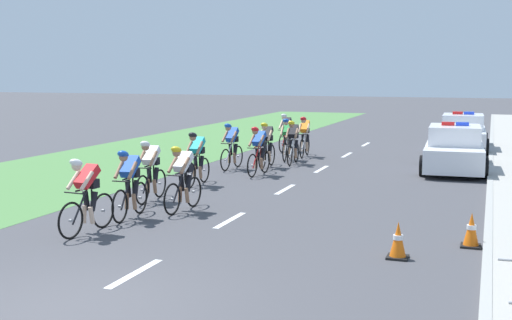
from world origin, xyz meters
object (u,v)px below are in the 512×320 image
object	(u,v)px
cyclist_seventh	(232,145)
cyclist_eighth	(267,144)
cyclist_third	(183,177)
cyclist_twelfth	(286,132)
cyclist_lead	(86,194)
police_car_second	(463,134)
traffic_cone_near	(471,230)
cyclist_tenth	(287,138)
traffic_cone_mid	(398,241)
cyclist_sixth	(259,150)
cyclist_second	(129,183)
cyclist_fourth	(150,170)
cyclist_fifth	(197,158)
cyclist_eleventh	(305,136)
cyclist_ninth	(293,141)
police_car_nearest	(454,150)

from	to	relation	value
cyclist_seventh	cyclist_eighth	distance (m)	1.23
cyclist_third	cyclist_twelfth	bearing A→B (deg)	95.86
cyclist_lead	cyclist_seventh	world-z (taller)	same
police_car_second	traffic_cone_near	world-z (taller)	police_car_second
cyclist_third	cyclist_tenth	xyz separation A→B (m)	(-0.37, 9.30, 0.00)
cyclist_lead	cyclist_third	size ratio (longest dim) A/B	1.00
cyclist_seventh	traffic_cone_mid	xyz separation A→B (m)	(6.60, -8.75, -0.48)
cyclist_lead	cyclist_sixth	distance (m)	8.19
cyclist_second	police_car_second	xyz separation A→B (m)	(6.24, 15.67, -0.11)
cyclist_second	cyclist_sixth	xyz separation A→B (m)	(0.59, 6.68, 0.00)
traffic_cone_near	cyclist_lead	bearing A→B (deg)	-168.01
cyclist_fourth	cyclist_eighth	size ratio (longest dim) A/B	1.00
cyclist_twelfth	traffic_cone_mid	bearing A→B (deg)	-65.66
cyclist_lead	cyclist_fifth	distance (m)	5.83
cyclist_tenth	cyclist_eleventh	bearing A→B (deg)	74.28
cyclist_lead	cyclist_third	xyz separation A→B (m)	(0.84, 2.56, 0.00)
cyclist_sixth	cyclist_twelfth	bearing A→B (deg)	99.62
cyclist_ninth	cyclist_twelfth	xyz separation A→B (m)	(-1.35, 3.51, 0.00)
police_car_second	cyclist_tenth	bearing A→B (deg)	-137.97
cyclist_eleventh	traffic_cone_near	distance (m)	13.17
cyclist_lead	cyclist_sixth	world-z (taller)	same
cyclist_fourth	cyclist_eleventh	size ratio (longest dim) A/B	1.00
cyclist_eighth	cyclist_lead	bearing A→B (deg)	-92.21
cyclist_fifth	traffic_cone_near	distance (m)	8.65
cyclist_fifth	cyclist_eighth	xyz separation A→B (m)	(0.70, 4.01, 0.00)
cyclist_third	cyclist_fifth	distance (m)	3.46
police_car_nearest	traffic_cone_mid	distance (m)	10.81
cyclist_second	traffic_cone_mid	bearing A→B (deg)	-11.04
traffic_cone_mid	cyclist_tenth	bearing A→B (deg)	115.66
cyclist_fifth	cyclist_seventh	bearing A→B (deg)	94.61
cyclist_second	cyclist_sixth	size ratio (longest dim) A/B	1.00
cyclist_sixth	cyclist_lead	bearing A→B (deg)	-94.79
cyclist_sixth	cyclist_ninth	size ratio (longest dim) A/B	1.00
cyclist_fourth	cyclist_ninth	bearing A→B (deg)	79.63
cyclist_tenth	traffic_cone_mid	xyz separation A→B (m)	(5.54, -11.54, -0.48)
cyclist_lead	cyclist_eighth	xyz separation A→B (m)	(0.38, 9.83, 0.00)
cyclist_eleventh	cyclist_third	bearing A→B (deg)	-89.78
cyclist_sixth	cyclist_seventh	world-z (taller)	same
cyclist_third	police_car_second	bearing A→B (deg)	69.36
cyclist_fifth	cyclist_seventh	world-z (taller)	same
cyclist_tenth	traffic_cone_mid	world-z (taller)	cyclist_tenth
cyclist_ninth	cyclist_sixth	bearing A→B (deg)	-95.75
police_car_nearest	cyclist_tenth	bearing A→B (deg)	172.75
cyclist_fourth	traffic_cone_mid	distance (m)	7.13
cyclist_lead	cyclist_eleventh	world-z (taller)	same
cyclist_sixth	cyclist_twelfth	xyz separation A→B (m)	(-1.07, 6.30, 0.00)
cyclist_seventh	cyclist_eighth	xyz separation A→B (m)	(0.96, 0.76, 0.00)
cyclist_lead	cyclist_seventh	bearing A→B (deg)	93.68
cyclist_lead	traffic_cone_mid	size ratio (longest dim) A/B	2.69
cyclist_fifth	cyclist_sixth	distance (m)	2.55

